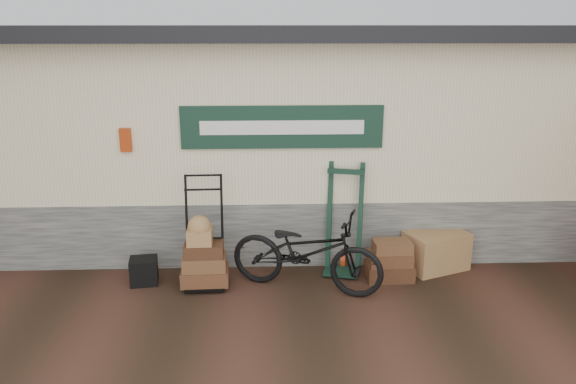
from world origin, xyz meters
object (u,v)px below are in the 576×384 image
object	(u,v)px
green_barrow	(344,219)
bicycle	(306,247)
wicker_hamper	(436,250)
black_trunk	(144,271)
suitcase_stack	(390,260)
porter_trolley	(204,230)

from	to	relation	value
green_barrow	bicycle	bearing A→B (deg)	-120.50
green_barrow	wicker_hamper	size ratio (longest dim) A/B	1.86
wicker_hamper	black_trunk	world-z (taller)	wicker_hamper
suitcase_stack	wicker_hamper	bearing A→B (deg)	23.72
green_barrow	black_trunk	world-z (taller)	green_barrow
suitcase_stack	bicycle	xyz separation A→B (m)	(-1.11, -0.26, 0.30)
suitcase_stack	black_trunk	distance (m)	3.19
bicycle	black_trunk	bearing A→B (deg)	103.56
wicker_hamper	black_trunk	bearing A→B (deg)	-175.24
porter_trolley	green_barrow	world-z (taller)	green_barrow
black_trunk	porter_trolley	bearing A→B (deg)	0.38
green_barrow	wicker_hamper	xyz separation A→B (m)	(1.27, 0.03, -0.48)
porter_trolley	black_trunk	world-z (taller)	porter_trolley
suitcase_stack	green_barrow	bearing A→B (deg)	153.77
wicker_hamper	black_trunk	xyz separation A→B (m)	(-3.89, -0.32, -0.09)
porter_trolley	green_barrow	xyz separation A→B (m)	(1.82, 0.29, 0.02)
porter_trolley	wicker_hamper	world-z (taller)	porter_trolley
suitcase_stack	black_trunk	size ratio (longest dim) A/B	1.77
bicycle	green_barrow	bearing A→B (deg)	-24.88
suitcase_stack	bicycle	world-z (taller)	bicycle
porter_trolley	suitcase_stack	bearing A→B (deg)	-1.49
green_barrow	bicycle	distance (m)	0.78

